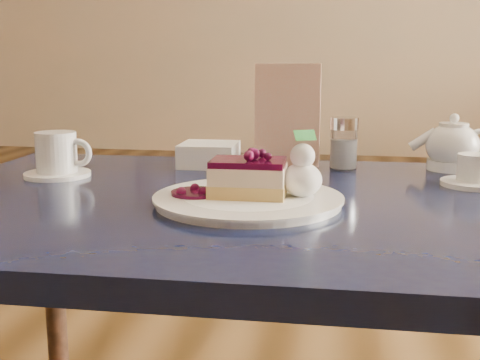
% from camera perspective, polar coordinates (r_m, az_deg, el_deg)
% --- Properties ---
extents(main_table, '(1.12, 0.76, 0.69)m').
position_cam_1_polar(main_table, '(0.95, 1.16, -5.87)').
color(main_table, black).
rests_on(main_table, ground).
extents(dessert_plate, '(0.27, 0.27, 0.01)m').
position_cam_1_polar(dessert_plate, '(0.89, 0.78, -1.91)').
color(dessert_plate, white).
rests_on(dessert_plate, main_table).
extents(cheesecake_slice, '(0.11, 0.08, 0.06)m').
position_cam_1_polar(cheesecake_slice, '(0.88, 0.79, 0.19)').
color(cheesecake_slice, '#BD9646').
rests_on(cheesecake_slice, dessert_plate).
extents(whipped_cream, '(0.06, 0.06, 0.05)m').
position_cam_1_polar(whipped_cream, '(0.88, 5.90, 0.04)').
color(whipped_cream, white).
rests_on(whipped_cream, dessert_plate).
extents(berry_sauce, '(0.07, 0.07, 0.01)m').
position_cam_1_polar(berry_sauce, '(0.89, -4.22, -1.24)').
color(berry_sauce, '#450524').
rests_on(berry_sauce, dessert_plate).
extents(coffee_set, '(0.13, 0.12, 0.08)m').
position_cam_1_polar(coffee_set, '(1.14, -16.89, 2.11)').
color(coffee_set, white).
rests_on(coffee_set, main_table).
extents(tea_set, '(0.17, 0.26, 0.10)m').
position_cam_1_polar(tea_set, '(1.20, 19.81, 2.51)').
color(tea_set, white).
rests_on(tea_set, main_table).
extents(menu_card, '(0.13, 0.03, 0.20)m').
position_cam_1_polar(menu_card, '(1.20, 4.52, 6.14)').
color(menu_card, silver).
rests_on(menu_card, main_table).
extents(sugar_shaker, '(0.06, 0.06, 0.10)m').
position_cam_1_polar(sugar_shaker, '(1.18, 9.82, 3.50)').
color(sugar_shaker, white).
rests_on(sugar_shaker, main_table).
extents(napkin_stack, '(0.11, 0.11, 0.05)m').
position_cam_1_polar(napkin_stack, '(1.21, -2.95, 2.43)').
color(napkin_stack, white).
rests_on(napkin_stack, main_table).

